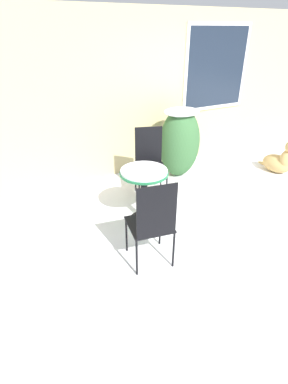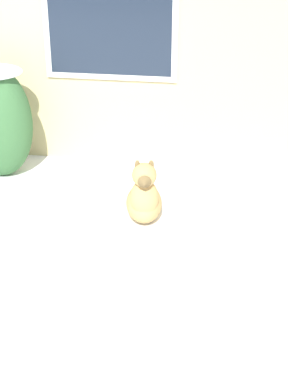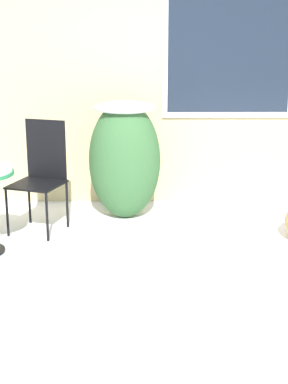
{
  "view_description": "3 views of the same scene",
  "coord_description": "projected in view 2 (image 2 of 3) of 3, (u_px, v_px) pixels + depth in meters",
  "views": [
    {
      "loc": [
        -3.08,
        -2.49,
        2.36
      ],
      "look_at": [
        -1.43,
        0.6,
        0.44
      ],
      "focal_mm": 28.0,
      "sensor_mm": 36.0,
      "label": 1
    },
    {
      "loc": [
        2.27,
        -3.98,
        2.72
      ],
      "look_at": [
        1.5,
        0.86,
        0.28
      ],
      "focal_mm": 55.0,
      "sensor_mm": 36.0,
      "label": 2
    },
    {
      "loc": [
        -0.04,
        -4.28,
        1.92
      ],
      "look_at": [
        0.0,
        0.6,
        0.55
      ],
      "focal_mm": 55.0,
      "sensor_mm": 36.0,
      "label": 3
    }
  ],
  "objects": [
    {
      "name": "dog",
      "position": [
        144.0,
        198.0,
        5.43
      ],
      "size": [
        0.43,
        0.76,
        0.68
      ],
      "rotation": [
        0.0,
        0.0,
        0.17
      ],
      "color": "tan",
      "rests_on": "ground_plane"
    },
    {
      "name": "house_wall",
      "position": [
        33.0,
        39.0,
        6.37
      ],
      "size": [
        8.0,
        0.1,
        2.68
      ],
      "color": "#D1BC84",
      "rests_on": "ground_plane"
    }
  ]
}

